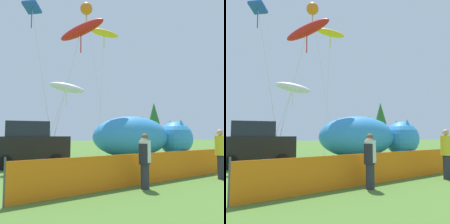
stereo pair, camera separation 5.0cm
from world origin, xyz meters
The scene contains 15 objects.
ground_plane centered at (0.00, 0.00, 0.00)m, with size 120.00×120.00×0.00m, color #4C752D.
parked_car centered at (-3.86, 3.49, 1.14)m, with size 3.95×2.11×2.36m.
folding_chair centered at (3.16, -0.53, 0.54)m, with size 0.69×0.69×0.95m.
inflatable_cat centered at (4.70, 6.04, 1.41)m, with size 8.46×3.32×3.05m.
safety_fence centered at (-0.41, -2.90, 0.52)m, with size 9.77×2.05×1.14m.
spectator_in_white_shirt centered at (-1.25, -3.64, 0.93)m, with size 0.37×0.37×1.70m.
spectator_in_blue_shirt centered at (-1.28, -3.65, 0.87)m, with size 0.35×0.35×1.60m.
spectator_in_black_shirt centered at (2.27, -3.41, 1.02)m, with size 0.41×0.41×1.88m.
kite_yellow_hero centered at (2.68, 8.92, 10.43)m, with size 2.67×1.23×11.01m.
kite_white_ghost centered at (-1.14, 6.65, 4.95)m, with size 3.14×1.82×5.59m.
kite_red_lizard centered at (-1.40, 2.61, 7.48)m, with size 2.69×2.95×8.03m.
kite_blue_box centered at (-3.79, 4.79, 9.14)m, with size 2.15×1.27×9.60m.
kite_orange_flower centered at (0.71, 7.93, 11.72)m, with size 2.75×1.28×12.26m.
horizon_tree_east centered at (21.51, 29.01, 4.75)m, with size 3.24×3.24×7.74m.
horizon_tree_west centered at (22.28, 34.26, 3.40)m, with size 2.32×2.32×5.54m.
Camera 2 is at (-5.44, -10.35, 1.66)m, focal length 40.00 mm.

